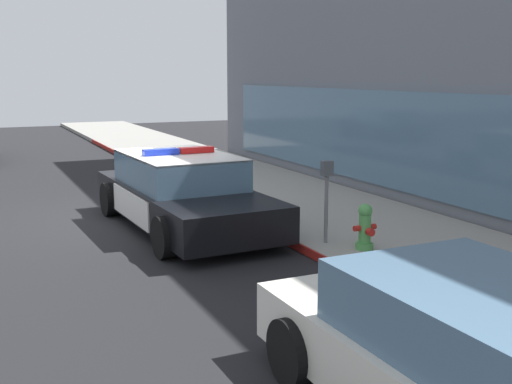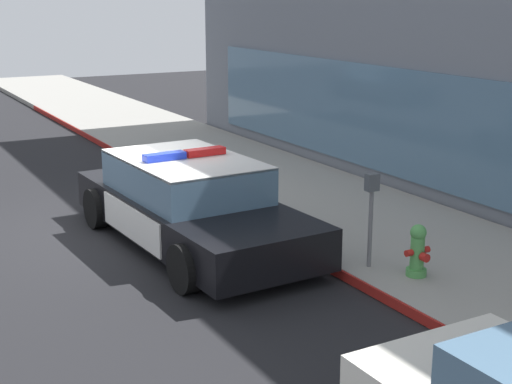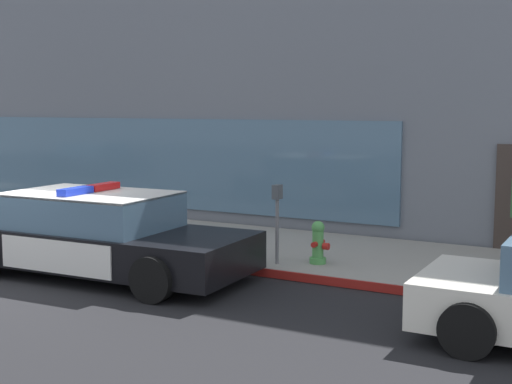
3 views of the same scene
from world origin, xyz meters
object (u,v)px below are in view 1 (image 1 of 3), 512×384
at_px(police_cruiser, 182,192).
at_px(fire_hydrant, 365,227).
at_px(car_down_street, 484,365).
at_px(parking_meter, 327,186).

distance_m(police_cruiser, fire_hydrant, 3.68).
relative_size(car_down_street, parking_meter, 3.24).
relative_size(police_cruiser, parking_meter, 3.88).
distance_m(fire_hydrant, car_down_street, 4.96).
distance_m(police_cruiser, parking_meter, 3.00).
distance_m(police_cruiser, car_down_street, 7.64).
bearing_deg(police_cruiser, car_down_street, -2.97).
bearing_deg(fire_hydrant, police_cruiser, -147.89).
bearing_deg(parking_meter, car_down_street, -18.04).
relative_size(police_cruiser, fire_hydrant, 7.17).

